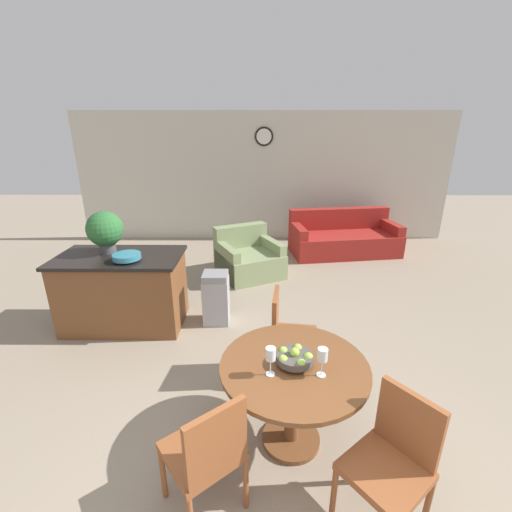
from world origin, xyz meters
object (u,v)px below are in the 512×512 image
kitchen_island (124,290)px  teal_bowl (127,257)px  fruit_bowl (295,357)px  armchair (248,259)px  dining_chair_near_right (393,457)px  couch (343,239)px  dining_table (293,382)px  dining_chair_near_left (207,451)px  dining_chair_far_side (288,331)px  trash_bin (216,298)px  wine_glass_right (323,356)px  wine_glass_left (271,355)px  potted_plant (105,230)px

kitchen_island → teal_bowl: bearing=-46.0°
fruit_bowl → armchair: 3.43m
dining_chair_near_right → couch: (0.90, 5.03, -0.21)m
dining_table → dining_chair_near_left: 0.77m
fruit_bowl → kitchen_island: bearing=137.6°
dining_chair_far_side → couch: size_ratio=0.41×
kitchen_island → armchair: kitchen_island is taller
dining_table → dining_chair_far_side: dining_chair_far_side is taller
trash_bin → armchair: 1.61m
dining_table → armchair: armchair is taller
dining_chair_near_right → wine_glass_right: size_ratio=4.21×
dining_chair_near_left → kitchen_island: kitchen_island is taller
wine_glass_left → kitchen_island: wine_glass_left is taller
kitchen_island → dining_chair_far_side: bearing=-26.8°
kitchen_island → trash_bin: 1.13m
fruit_bowl → armchair: size_ratio=0.21×
teal_bowl → trash_bin: teal_bowl is taller
kitchen_island → trash_bin: size_ratio=2.19×
dining_chair_far_side → kitchen_island: bearing=-109.8°
dining_chair_near_left → trash_bin: bearing=57.4°
wine_glass_right → potted_plant: bearing=138.7°
teal_bowl → potted_plant: (-0.33, 0.28, 0.23)m
dining_table → potted_plant: potted_plant is taller
fruit_bowl → wine_glass_right: (0.17, -0.12, 0.10)m
couch → dining_chair_far_side: bearing=-119.3°
dining_chair_far_side → armchair: (-0.44, 2.60, -0.23)m
dining_chair_near_left → teal_bowl: size_ratio=2.89×
trash_bin → dining_chair_far_side: bearing=-51.9°
teal_bowl → armchair: 2.33m
dining_chair_near_right → couch: bearing=-48.3°
potted_plant → wine_glass_right: bearing=-41.3°
dining_table → wine_glass_left: (-0.18, -0.11, 0.32)m
dining_table → dining_chair_near_left: bearing=-136.6°
fruit_bowl → dining_chair_near_left: bearing=-136.6°
wine_glass_right → kitchen_island: wine_glass_right is taller
couch → teal_bowl: bearing=-145.9°
dining_chair_near_left → wine_glass_left: (0.38, 0.42, 0.38)m
fruit_bowl → teal_bowl: teal_bowl is taller
dining_chair_near_right → armchair: bearing=-24.4°
wine_glass_right → armchair: 3.59m
dining_chair_near_right → kitchen_island: 3.35m
dining_chair_far_side → trash_bin: 1.32m
potted_plant → trash_bin: potted_plant is taller
potted_plant → couch: potted_plant is taller
dining_chair_near_right → trash_bin: size_ratio=1.34×
armchair → dining_chair_near_left: bearing=-118.4°
dining_chair_near_right → trash_bin: 2.71m
teal_bowl → trash_bin: size_ratio=0.47×
dining_chair_near_left → dining_chair_near_right: bearing=-39.7°
fruit_bowl → teal_bowl: bearing=137.9°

